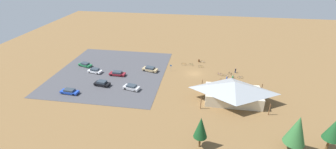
{
  "coord_description": "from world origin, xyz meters",
  "views": [
    {
      "loc": [
        -2.29,
        65.94,
        32.66
      ],
      "look_at": [
        7.49,
        4.29,
        1.2
      ],
      "focal_mm": 25.44,
      "sensor_mm": 36.0,
      "label": 1
    }
  ],
  "objects_px": {
    "bicycle_orange_by_bin": "(184,64)",
    "car_silver_aisle_side": "(131,87)",
    "bicycle_red_edge_north": "(220,80)",
    "visitor_crossing_yard": "(233,78)",
    "bicycle_white_yard_right": "(203,62)",
    "pine_west": "(201,127)",
    "bicycle_green_yard_front": "(191,65)",
    "lot_sign": "(171,67)",
    "bicycle_blue_edge_south": "(240,77)",
    "pine_mideast": "(297,130)",
    "pine_far_west": "(334,129)",
    "bicycle_silver_lone_east": "(226,75)",
    "bicycle_black_trailside": "(230,74)",
    "bicycle_purple_front_row": "(220,74)",
    "bicycle_yellow_yard_center": "(201,66)",
    "car_black_mid_lot": "(102,83)",
    "bike_pavilion": "(234,91)",
    "car_green_by_curb": "(85,65)",
    "bicycle_teal_near_porch": "(233,77)",
    "trash_bin": "(199,61)",
    "visitor_by_pavilion": "(235,70)",
    "visitor_at_bikes": "(227,79)",
    "car_blue_inner_stall": "(70,91)",
    "car_maroon_near_entry": "(117,73)",
    "car_tan_back_corner": "(150,69)",
    "car_white_front_row": "(95,71)"
  },
  "relations": [
    {
      "from": "bicycle_orange_by_bin",
      "to": "car_black_mid_lot",
      "type": "distance_m",
      "value": 27.37
    },
    {
      "from": "bicycle_teal_near_porch",
      "to": "bicycle_purple_front_row",
      "type": "distance_m",
      "value": 4.07
    },
    {
      "from": "pine_west",
      "to": "bicycle_orange_by_bin",
      "type": "xyz_separation_m",
      "value": [
        6.51,
        -36.74,
        -4.16
      ]
    },
    {
      "from": "bicycle_teal_near_porch",
      "to": "visitor_at_bikes",
      "type": "height_order",
      "value": "visitor_at_bikes"
    },
    {
      "from": "lot_sign",
      "to": "visitor_crossing_yard",
      "type": "height_order",
      "value": "lot_sign"
    },
    {
      "from": "pine_west",
      "to": "car_black_mid_lot",
      "type": "height_order",
      "value": "pine_west"
    },
    {
      "from": "bicycle_teal_near_porch",
      "to": "car_tan_back_corner",
      "type": "relative_size",
      "value": 0.34
    },
    {
      "from": "lot_sign",
      "to": "car_blue_inner_stall",
      "type": "height_order",
      "value": "lot_sign"
    },
    {
      "from": "bicycle_purple_front_row",
      "to": "bicycle_yellow_yard_center",
      "type": "height_order",
      "value": "bicycle_purple_front_row"
    },
    {
      "from": "car_maroon_near_entry",
      "to": "bicycle_blue_edge_south",
      "type": "bearing_deg",
      "value": -173.79
    },
    {
      "from": "pine_west",
      "to": "bicycle_green_yard_front",
      "type": "distance_m",
      "value": 37.33
    },
    {
      "from": "bicycle_black_trailside",
      "to": "visitor_crossing_yard",
      "type": "relative_size",
      "value": 0.77
    },
    {
      "from": "bicycle_teal_near_porch",
      "to": "bicycle_blue_edge_south",
      "type": "bearing_deg",
      "value": -177.34
    },
    {
      "from": "bicycle_red_edge_north",
      "to": "car_tan_back_corner",
      "type": "bearing_deg",
      "value": -8.82
    },
    {
      "from": "lot_sign",
      "to": "bicycle_black_trailside",
      "type": "bearing_deg",
      "value": -178.86
    },
    {
      "from": "pine_far_west",
      "to": "bicycle_silver_lone_east",
      "type": "relative_size",
      "value": 4.46
    },
    {
      "from": "bicycle_teal_near_porch",
      "to": "car_green_by_curb",
      "type": "height_order",
      "value": "car_green_by_curb"
    },
    {
      "from": "bicycle_black_trailside",
      "to": "car_green_by_curb",
      "type": "height_order",
      "value": "car_green_by_curb"
    },
    {
      "from": "lot_sign",
      "to": "visitor_crossing_yard",
      "type": "bearing_deg",
      "value": 169.56
    },
    {
      "from": "bicycle_purple_front_row",
      "to": "bicycle_white_yard_right",
      "type": "relative_size",
      "value": 0.95
    },
    {
      "from": "car_maroon_near_entry",
      "to": "bicycle_green_yard_front",
      "type": "bearing_deg",
      "value": -153.33
    },
    {
      "from": "pine_far_west",
      "to": "bicycle_silver_lone_east",
      "type": "height_order",
      "value": "pine_far_west"
    },
    {
      "from": "bicycle_black_trailside",
      "to": "visitor_by_pavilion",
      "type": "height_order",
      "value": "visitor_by_pavilion"
    },
    {
      "from": "car_maroon_near_entry",
      "to": "visitor_at_bikes",
      "type": "xyz_separation_m",
      "value": [
        -32.31,
        -1.12,
        0.26
      ]
    },
    {
      "from": "bicycle_green_yard_front",
      "to": "bicycle_teal_near_porch",
      "type": "relative_size",
      "value": 0.94
    },
    {
      "from": "car_blue_inner_stall",
      "to": "bicycle_black_trailside",
      "type": "bearing_deg",
      "value": -157.05
    },
    {
      "from": "bike_pavilion",
      "to": "car_green_by_curb",
      "type": "relative_size",
      "value": 3.3
    },
    {
      "from": "lot_sign",
      "to": "bicycle_blue_edge_south",
      "type": "bearing_deg",
      "value": 175.51
    },
    {
      "from": "pine_mideast",
      "to": "lot_sign",
      "type": "bearing_deg",
      "value": -47.87
    },
    {
      "from": "bicycle_red_edge_north",
      "to": "bicycle_white_yard_right",
      "type": "bearing_deg",
      "value": -66.66
    },
    {
      "from": "car_silver_aisle_side",
      "to": "car_black_mid_lot",
      "type": "relative_size",
      "value": 1.05
    },
    {
      "from": "pine_mideast",
      "to": "bicycle_purple_front_row",
      "type": "xyz_separation_m",
      "value": [
        12.07,
        -29.36,
        -4.4
      ]
    },
    {
      "from": "car_blue_inner_stall",
      "to": "visitor_at_bikes",
      "type": "distance_m",
      "value": 43.13
    },
    {
      "from": "bicycle_white_yard_right",
      "to": "bicycle_red_edge_north",
      "type": "height_order",
      "value": "bicycle_white_yard_right"
    },
    {
      "from": "car_silver_aisle_side",
      "to": "car_white_front_row",
      "type": "relative_size",
      "value": 1.05
    },
    {
      "from": "bicycle_black_trailside",
      "to": "bicycle_purple_front_row",
      "type": "distance_m",
      "value": 3.38
    },
    {
      "from": "pine_mideast",
      "to": "bicycle_green_yard_front",
      "type": "relative_size",
      "value": 4.66
    },
    {
      "from": "bicycle_red_edge_north",
      "to": "visitor_crossing_yard",
      "type": "distance_m",
      "value": 3.65
    },
    {
      "from": "bicycle_purple_front_row",
      "to": "visitor_crossing_yard",
      "type": "height_order",
      "value": "visitor_crossing_yard"
    },
    {
      "from": "bicycle_blue_edge_south",
      "to": "bicycle_yellow_yard_center",
      "type": "bearing_deg",
      "value": -25.97
    },
    {
      "from": "bicycle_blue_edge_south",
      "to": "car_tan_back_corner",
      "type": "distance_m",
      "value": 27.41
    },
    {
      "from": "pine_far_west",
      "to": "bicycle_yellow_yard_center",
      "type": "distance_m",
      "value": 41.35
    },
    {
      "from": "bicycle_green_yard_front",
      "to": "pine_far_west",
      "type": "bearing_deg",
      "value": 128.91
    },
    {
      "from": "bicycle_orange_by_bin",
      "to": "car_silver_aisle_side",
      "type": "distance_m",
      "value": 22.01
    },
    {
      "from": "bicycle_orange_by_bin",
      "to": "bicycle_purple_front_row",
      "type": "distance_m",
      "value": 12.74
    },
    {
      "from": "trash_bin",
      "to": "visitor_by_pavilion",
      "type": "bearing_deg",
      "value": 149.62
    },
    {
      "from": "car_blue_inner_stall",
      "to": "bike_pavilion",
      "type": "bearing_deg",
      "value": -175.73
    },
    {
      "from": "bicycle_purple_front_row",
      "to": "visitor_at_bikes",
      "type": "bearing_deg",
      "value": 114.73
    },
    {
      "from": "bicycle_purple_front_row",
      "to": "car_silver_aisle_side",
      "type": "distance_m",
      "value": 26.94
    },
    {
      "from": "car_silver_aisle_side",
      "to": "car_green_by_curb",
      "type": "height_order",
      "value": "car_silver_aisle_side"
    }
  ]
}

